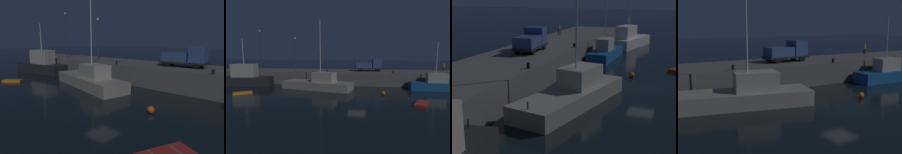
{
  "view_description": "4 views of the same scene",
  "coord_description": "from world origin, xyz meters",
  "views": [
    {
      "loc": [
        11.85,
        -11.77,
        5.77
      ],
      "look_at": [
        -4.5,
        6.18,
        1.35
      ],
      "focal_mm": 31.65,
      "sensor_mm": 36.0,
      "label": 1
    },
    {
      "loc": [
        1.11,
        -25.46,
        6.07
      ],
      "look_at": [
        -3.99,
        8.4,
        1.73
      ],
      "focal_mm": 28.84,
      "sensor_mm": 36.0,
      "label": 2
    },
    {
      "loc": [
        -32.29,
        -3.8,
        8.97
      ],
      "look_at": [
        -2.02,
        7.27,
        0.96
      ],
      "focal_mm": 54.7,
      "sensor_mm": 36.0,
      "label": 3
    },
    {
      "loc": [
        -15.85,
        -18.64,
        6.84
      ],
      "look_at": [
        -0.81,
        7.08,
        1.68
      ],
      "focal_mm": 47.06,
      "sensor_mm": 36.0,
      "label": 4
    }
  ],
  "objects": [
    {
      "name": "ground_plane",
      "position": [
        0.0,
        0.0,
        0.0
      ],
      "size": [
        320.0,
        320.0,
        0.0
      ],
      "primitive_type": "plane",
      "color": "black"
    },
    {
      "name": "bollard_west",
      "position": [
        -6.21,
        9.04,
        2.81
      ],
      "size": [
        0.28,
        0.28,
        0.52
      ],
      "primitive_type": "cylinder",
      "color": "black",
      "rests_on": "pier_quay"
    },
    {
      "name": "fishing_trawler_red",
      "position": [
        13.34,
        6.79,
        0.98
      ],
      "size": [
        9.18,
        3.07,
        8.14
      ],
      "color": "#195193",
      "rests_on": "ground"
    },
    {
      "name": "pier_quay",
      "position": [
        0.0,
        12.84,
        1.27
      ],
      "size": [
        62.95,
        8.3,
        2.55
      ],
      "color": "#5B5956",
      "rests_on": "ground"
    },
    {
      "name": "fishing_boat_blue",
      "position": [
        -6.87,
        4.68,
        0.98
      ],
      "size": [
        12.79,
        6.16,
        11.67
      ],
      "color": "gray",
      "rests_on": "ground"
    },
    {
      "name": "mooring_buoy_near",
      "position": [
        3.91,
        1.64,
        0.3
      ],
      "size": [
        0.6,
        0.6,
        0.6
      ],
      "primitive_type": "sphere",
      "color": "orange",
      "rests_on": "ground"
    },
    {
      "name": "dockworker",
      "position": [
        17.48,
        15.2,
        3.52
      ],
      "size": [
        0.37,
        0.45,
        1.71
      ],
      "color": "black",
      "rests_on": "pier_quay"
    },
    {
      "name": "utility_truck",
      "position": [
        2.06,
        12.65,
        3.8
      ],
      "size": [
        5.77,
        2.63,
        2.57
      ],
      "color": "black",
      "rests_on": "pier_quay"
    },
    {
      "name": "bollard_central",
      "position": [
        6.32,
        9.01,
        2.8
      ],
      "size": [
        0.28,
        0.28,
        0.51
      ],
      "primitive_type": "cylinder",
      "color": "black",
      "rests_on": "pier_quay"
    }
  ]
}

